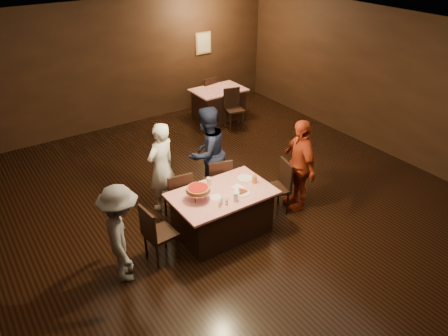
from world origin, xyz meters
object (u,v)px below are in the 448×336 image
(back_table, at_px, (219,104))
(chair_end_right, at_px, (275,188))
(diner_red_shirt, at_px, (299,165))
(plate_empty, at_px, (245,178))
(chair_end_left, at_px, (160,232))
(pizza_stand, at_px, (198,189))
(chair_back_far, at_px, (206,94))
(diner_grey_knit, at_px, (121,234))
(glass_front_left, at_px, (236,197))
(chair_back_near, at_px, (234,109))
(glass_amber, at_px, (255,179))
(glass_back, at_px, (209,182))
(chair_far_left, at_px, (177,195))
(diner_navy_hoodie, at_px, (207,153))
(diner_white_jacket, at_px, (161,167))
(main_table, at_px, (222,213))
(chair_far_right, at_px, (217,181))

(back_table, bearing_deg, chair_end_right, -110.33)
(diner_red_shirt, height_order, plate_empty, diner_red_shirt)
(back_table, bearing_deg, plate_empty, -117.76)
(chair_end_right, bearing_deg, chair_end_left, -77.00)
(pizza_stand, bearing_deg, chair_back_far, 56.85)
(diner_grey_knit, distance_m, pizza_stand, 1.32)
(diner_grey_knit, xyz_separation_m, glass_front_left, (1.75, -0.23, 0.09))
(glass_front_left, bearing_deg, plate_empty, 41.99)
(chair_back_near, relative_size, glass_amber, 6.79)
(diner_red_shirt, distance_m, glass_back, 1.63)
(chair_far_left, xyz_separation_m, diner_navy_hoodie, (0.83, 0.38, 0.39))
(plate_empty, bearing_deg, diner_white_jacket, 132.87)
(chair_end_left, relative_size, glass_front_left, 6.79)
(chair_far_left, distance_m, chair_end_left, 1.03)
(glass_front_left, xyz_separation_m, glass_back, (-0.10, 0.60, 0.00))
(diner_grey_knit, xyz_separation_m, plate_empty, (2.25, 0.22, 0.03))
(back_table, distance_m, glass_back, 4.60)
(diner_white_jacket, xyz_separation_m, diner_navy_hoodie, (0.87, -0.09, 0.05))
(main_table, relative_size, diner_red_shirt, 0.96)
(main_table, height_order, chair_end_left, chair_end_left)
(diner_grey_knit, bearing_deg, chair_far_right, -53.27)
(chair_far_right, distance_m, plate_empty, 0.69)
(back_table, height_order, chair_far_right, chair_far_right)
(back_table, xyz_separation_m, glass_front_left, (-2.55, -4.34, 0.46))
(plate_empty, bearing_deg, pizza_stand, -173.99)
(chair_end_left, distance_m, chair_back_far, 5.93)
(glass_amber, bearing_deg, chair_far_left, 141.34)
(main_table, bearing_deg, chair_end_right, -0.00)
(chair_far_right, distance_m, diner_grey_knit, 2.27)
(main_table, bearing_deg, diner_red_shirt, -3.21)
(main_table, height_order, diner_white_jacket, diner_white_jacket)
(diner_navy_hoodie, bearing_deg, pizza_stand, 36.72)
(chair_back_far, bearing_deg, chair_far_right, 51.77)
(chair_back_near, xyz_separation_m, glass_amber, (-2.00, -3.39, 0.37))
(pizza_stand, bearing_deg, plate_empty, 6.01)
(chair_far_right, height_order, diner_grey_knit, diner_grey_knit)
(back_table, xyz_separation_m, chair_far_right, (-2.20, -3.29, 0.09))
(chair_far_left, height_order, plate_empty, chair_far_left)
(main_table, bearing_deg, diner_navy_hoodie, 69.01)
(chair_end_left, bearing_deg, chair_far_right, -68.09)
(chair_far_right, relative_size, chair_back_far, 1.00)
(diner_grey_knit, relative_size, glass_front_left, 10.74)
(back_table, xyz_separation_m, chair_end_left, (-3.70, -4.04, 0.09))
(chair_end_left, height_order, glass_amber, chair_end_left)
(back_table, height_order, diner_red_shirt, diner_red_shirt)
(back_table, xyz_separation_m, chair_end_right, (-1.50, -4.04, 0.09))
(diner_grey_knit, bearing_deg, back_table, -30.92)
(glass_amber, bearing_deg, glass_front_left, -155.56)
(main_table, relative_size, glass_front_left, 11.43)
(back_table, relative_size, diner_white_jacket, 0.80)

